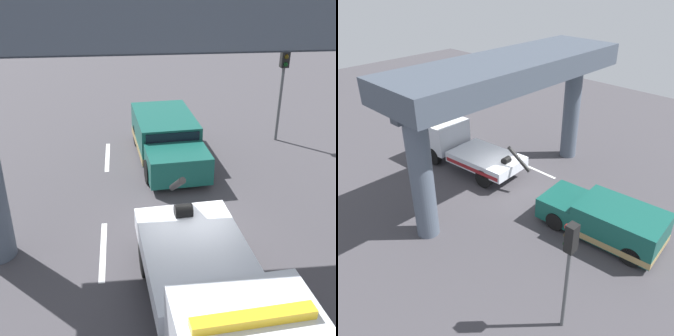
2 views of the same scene
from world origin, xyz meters
The scene contains 7 objects.
ground_plane centered at (0.00, 0.00, -0.05)m, with size 60.00×40.00×0.10m, color #423F44.
lane_stripe_west centered at (-6.00, -2.32, 0.00)m, with size 2.60×0.16×0.01m, color silver.
lane_stripe_mid centered at (0.00, -2.32, 0.00)m, with size 2.60×0.16×0.01m, color silver.
tow_truck_white centered at (3.63, 0.06, 1.20)m, with size 7.33×2.85×2.46m.
towed_van_green centered at (-5.66, -0.01, 0.78)m, with size 5.35×2.57×1.58m.
overpass_structure centered at (-0.12, 0.00, 5.48)m, with size 3.60×12.13×6.59m.
traffic_light_near centered at (-6.98, 4.82, 2.94)m, with size 0.39×0.32×4.02m.
Camera 1 is at (9.55, -1.57, 7.19)m, focal length 46.18 mm.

